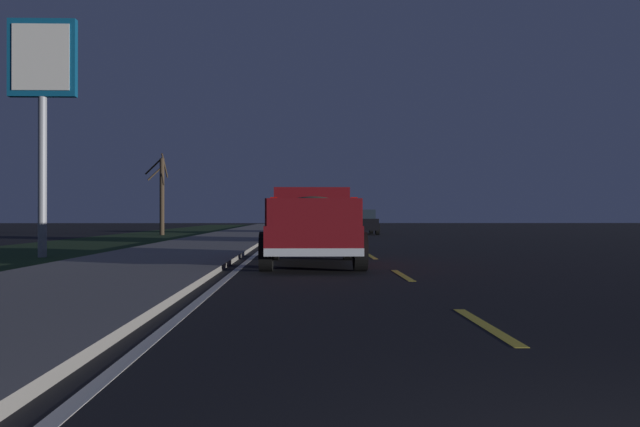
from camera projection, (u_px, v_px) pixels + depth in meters
name	position (u px, v px, depth m)	size (l,w,h in m)	color
ground	(348.00, 242.00, 29.03)	(144.00, 144.00, 0.00)	black
sidewalk_shoulder	(218.00, 241.00, 28.88)	(108.00, 4.00, 0.12)	gray
grass_verge	(103.00, 242.00, 28.76)	(108.00, 6.00, 0.01)	#1E3819
lane_markings	(291.00, 241.00, 30.88)	(108.00, 3.54, 0.01)	yellow
pickup_truck	(312.00, 224.00, 15.83)	(5.42, 2.28, 1.87)	maroon
sedan_black	(360.00, 222.00, 41.30)	(4.44, 2.09, 1.54)	black
sedan_blue	(304.00, 225.00, 28.17)	(4.44, 2.09, 1.54)	navy
gas_price_sign	(42.00, 79.00, 18.60)	(0.27, 1.90, 6.74)	#99999E
street_light_near	(2.00, 62.00, 13.60)	(0.36, 1.97, 7.15)	#4C4C51
bare_tree_far	(162.00, 193.00, 39.61)	(2.05, 1.50, 4.94)	#423323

